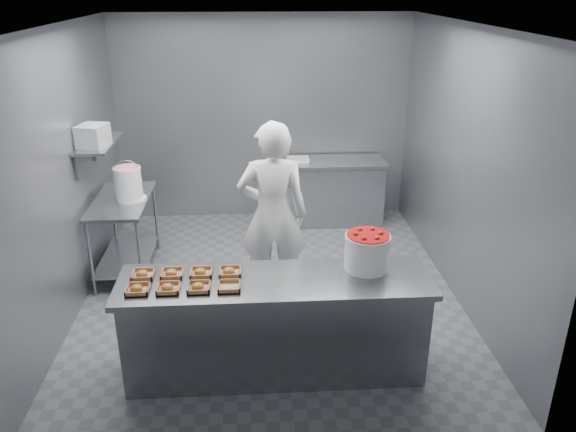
% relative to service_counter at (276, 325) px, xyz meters
% --- Properties ---
extents(floor, '(4.50, 4.50, 0.00)m').
position_rel_service_counter_xyz_m(floor, '(0.00, 1.35, -0.45)').
color(floor, '#4C4C51').
rests_on(floor, ground).
extents(ceiling, '(4.50, 4.50, 0.00)m').
position_rel_service_counter_xyz_m(ceiling, '(0.00, 1.35, 2.35)').
color(ceiling, white).
rests_on(ceiling, wall_back).
extents(wall_back, '(4.00, 0.04, 2.80)m').
position_rel_service_counter_xyz_m(wall_back, '(0.00, 3.60, 0.95)').
color(wall_back, slate).
rests_on(wall_back, ground).
extents(wall_left, '(0.04, 4.50, 2.80)m').
position_rel_service_counter_xyz_m(wall_left, '(-2.00, 1.35, 0.95)').
color(wall_left, slate).
rests_on(wall_left, ground).
extents(wall_right, '(0.04, 4.50, 2.80)m').
position_rel_service_counter_xyz_m(wall_right, '(2.00, 1.35, 0.95)').
color(wall_right, slate).
rests_on(wall_right, ground).
extents(service_counter, '(2.60, 0.70, 0.90)m').
position_rel_service_counter_xyz_m(service_counter, '(0.00, 0.00, 0.00)').
color(service_counter, slate).
rests_on(service_counter, ground).
extents(prep_table, '(0.60, 1.20, 0.90)m').
position_rel_service_counter_xyz_m(prep_table, '(-1.65, 1.95, 0.14)').
color(prep_table, slate).
rests_on(prep_table, ground).
extents(back_counter, '(1.50, 0.60, 0.90)m').
position_rel_service_counter_xyz_m(back_counter, '(0.90, 3.25, -0.00)').
color(back_counter, slate).
rests_on(back_counter, ground).
extents(wall_shelf, '(0.35, 0.90, 0.03)m').
position_rel_service_counter_xyz_m(wall_shelf, '(-1.82, 1.95, 1.10)').
color(wall_shelf, slate).
rests_on(wall_shelf, wall_left).
extents(tray_0, '(0.19, 0.18, 0.06)m').
position_rel_service_counter_xyz_m(tray_0, '(-1.09, -0.12, 0.47)').
color(tray_0, tan).
rests_on(tray_0, service_counter).
extents(tray_1, '(0.19, 0.18, 0.06)m').
position_rel_service_counter_xyz_m(tray_1, '(-0.85, -0.12, 0.47)').
color(tray_1, tan).
rests_on(tray_1, service_counter).
extents(tray_2, '(0.19, 0.18, 0.06)m').
position_rel_service_counter_xyz_m(tray_2, '(-0.61, -0.12, 0.47)').
color(tray_2, tan).
rests_on(tray_2, service_counter).
extents(tray_3, '(0.19, 0.18, 0.04)m').
position_rel_service_counter_xyz_m(tray_3, '(-0.37, -0.12, 0.47)').
color(tray_3, tan).
rests_on(tray_3, service_counter).
extents(tray_4, '(0.19, 0.18, 0.06)m').
position_rel_service_counter_xyz_m(tray_4, '(-1.09, 0.12, 0.47)').
color(tray_4, tan).
rests_on(tray_4, service_counter).
extents(tray_5, '(0.19, 0.18, 0.06)m').
position_rel_service_counter_xyz_m(tray_5, '(-0.85, 0.12, 0.47)').
color(tray_5, tan).
rests_on(tray_5, service_counter).
extents(tray_6, '(0.19, 0.18, 0.06)m').
position_rel_service_counter_xyz_m(tray_6, '(-0.61, 0.12, 0.47)').
color(tray_6, tan).
rests_on(tray_6, service_counter).
extents(tray_7, '(0.19, 0.18, 0.06)m').
position_rel_service_counter_xyz_m(tray_7, '(-0.37, 0.12, 0.47)').
color(tray_7, tan).
rests_on(tray_7, service_counter).
extents(worker, '(0.73, 0.49, 1.95)m').
position_rel_service_counter_xyz_m(worker, '(0.03, 1.19, 0.52)').
color(worker, white).
rests_on(worker, ground).
extents(strawberry_tub, '(0.38, 0.38, 0.32)m').
position_rel_service_counter_xyz_m(strawberry_tub, '(0.79, 0.15, 0.62)').
color(strawberry_tub, white).
rests_on(strawberry_tub, service_counter).
extents(glaze_bucket, '(0.32, 0.30, 0.46)m').
position_rel_service_counter_xyz_m(glaze_bucket, '(-1.55, 1.92, 0.65)').
color(glaze_bucket, white).
rests_on(glaze_bucket, prep_table).
extents(bucket_lid, '(0.38, 0.38, 0.02)m').
position_rel_service_counter_xyz_m(bucket_lid, '(-1.51, 1.93, 0.46)').
color(bucket_lid, white).
rests_on(bucket_lid, prep_table).
extents(rag, '(0.17, 0.16, 0.02)m').
position_rel_service_counter_xyz_m(rag, '(-1.72, 2.39, 0.46)').
color(rag, '#CCB28C').
rests_on(rag, prep_table).
extents(appliance, '(0.33, 0.36, 0.23)m').
position_rel_service_counter_xyz_m(appliance, '(-1.82, 1.79, 1.23)').
color(appliance, gray).
rests_on(appliance, wall_shelf).
extents(paper_stack, '(0.32, 0.25, 0.05)m').
position_rel_service_counter_xyz_m(paper_stack, '(0.45, 3.25, 0.47)').
color(paper_stack, silver).
rests_on(paper_stack, back_counter).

